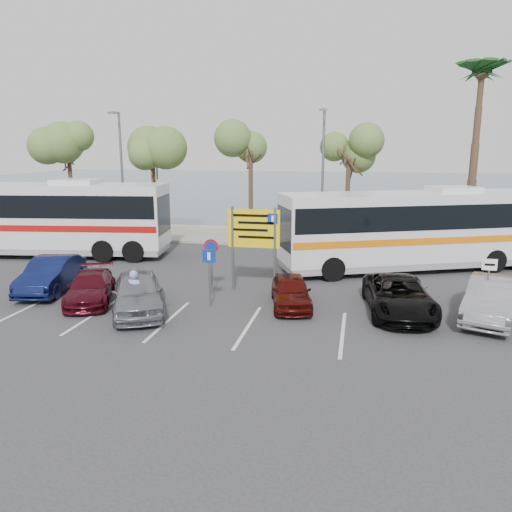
% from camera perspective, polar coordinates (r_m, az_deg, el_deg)
% --- Properties ---
extents(ground, '(120.00, 120.00, 0.00)m').
position_cam_1_polar(ground, '(18.58, -5.39, -6.59)').
color(ground, '#2F2F32').
rests_on(ground, ground).
extents(kerb_strip, '(44.00, 2.40, 0.15)m').
position_cam_1_polar(kerb_strip, '(31.77, 2.06, 1.62)').
color(kerb_strip, gray).
rests_on(kerb_strip, ground).
extents(seawall, '(48.00, 0.80, 0.60)m').
position_cam_1_polar(seawall, '(33.67, 2.64, 2.62)').
color(seawall, gray).
rests_on(seawall, ground).
extents(sea, '(140.00, 140.00, 0.00)m').
position_cam_1_polar(sea, '(77.17, 7.95, 7.85)').
color(sea, '#44586C').
rests_on(sea, ground).
extents(tree_far_left, '(3.20, 3.20, 7.60)m').
position_cam_1_polar(tree_far_left, '(36.30, -20.73, 12.13)').
color(tree_far_left, '#382619').
rests_on(tree_far_left, kerb_strip).
extents(tree_left, '(3.20, 3.20, 7.20)m').
position_cam_1_polar(tree_left, '(33.50, -11.79, 12.14)').
color(tree_left, '#382619').
rests_on(tree_left, kerb_strip).
extents(tree_mid, '(3.20, 3.20, 8.00)m').
position_cam_1_polar(tree_mid, '(31.50, -0.62, 13.57)').
color(tree_mid, '#382619').
rests_on(tree_mid, kerb_strip).
extents(tree_right, '(3.20, 3.20, 7.40)m').
position_cam_1_polar(tree_right, '(30.76, 10.64, 12.48)').
color(tree_right, '#382619').
rests_on(tree_right, kerb_strip).
extents(palm_tree, '(4.80, 4.80, 11.20)m').
position_cam_1_polar(palm_tree, '(31.61, 24.40, 18.35)').
color(palm_tree, '#382619').
rests_on(palm_tree, kerb_strip).
extents(street_lamp_left, '(0.45, 1.15, 8.01)m').
position_cam_1_polar(street_lamp_left, '(33.94, -15.15, 9.59)').
color(street_lamp_left, slate).
rests_on(street_lamp_left, kerb_strip).
extents(street_lamp_right, '(0.45, 1.15, 8.01)m').
position_cam_1_polar(street_lamp_right, '(30.39, 7.63, 9.63)').
color(street_lamp_right, slate).
rests_on(street_lamp_right, kerb_strip).
extents(direction_sign, '(2.20, 0.12, 3.60)m').
position_cam_1_polar(direction_sign, '(20.72, -0.26, 2.41)').
color(direction_sign, slate).
rests_on(direction_sign, ground).
extents(sign_no_stop, '(0.60, 0.08, 2.35)m').
position_cam_1_polar(sign_no_stop, '(20.51, -5.12, -0.18)').
color(sign_no_stop, slate).
rests_on(sign_no_stop, ground).
extents(sign_parking, '(0.50, 0.07, 2.25)m').
position_cam_1_polar(sign_parking, '(18.94, -5.35, -1.58)').
color(sign_parking, slate).
rests_on(sign_parking, ground).
extents(sign_taxi, '(0.50, 0.07, 2.20)m').
position_cam_1_polar(sign_taxi, '(19.36, 24.98, -2.55)').
color(sign_taxi, slate).
rests_on(sign_taxi, ground).
extents(lane_markings, '(12.02, 4.20, 0.01)m').
position_cam_1_polar(lane_markings, '(18.05, -9.82, -7.28)').
color(lane_markings, silver).
rests_on(lane_markings, ground).
extents(coach_bus_left, '(14.03, 4.83, 4.29)m').
position_cam_1_polar(coach_bus_left, '(30.25, -23.19, 3.75)').
color(coach_bus_left, silver).
rests_on(coach_bus_left, ground).
extents(coach_bus_right, '(13.22, 7.72, 4.10)m').
position_cam_1_polar(coach_bus_right, '(25.75, 17.56, 2.62)').
color(coach_bus_right, silver).
rests_on(coach_bus_right, ground).
extents(car_silver_a, '(3.52, 4.78, 1.51)m').
position_cam_1_polar(car_silver_a, '(18.95, -13.37, -4.09)').
color(car_silver_a, gray).
rests_on(car_silver_a, ground).
extents(car_blue, '(2.34, 4.60, 1.45)m').
position_cam_1_polar(car_blue, '(22.87, -22.35, -1.96)').
color(car_blue, '#0F1847').
rests_on(car_blue, ground).
extents(car_maroon, '(2.99, 4.34, 1.17)m').
position_cam_1_polar(car_maroon, '(20.80, -18.40, -3.42)').
color(car_maroon, '#4A0C17').
rests_on(car_maroon, ground).
extents(car_red, '(2.16, 3.81, 1.22)m').
position_cam_1_polar(car_red, '(19.20, 4.00, -4.01)').
color(car_red, '#480C0A').
rests_on(car_red, ground).
extents(suv_black, '(2.72, 5.03, 1.34)m').
position_cam_1_polar(suv_black, '(19.09, 16.01, -4.39)').
color(suv_black, black).
rests_on(suv_black, ground).
extents(car_silver_b, '(2.94, 4.77, 1.49)m').
position_cam_1_polar(car_silver_b, '(19.58, 25.36, -4.49)').
color(car_silver_b, '#949499').
rests_on(car_silver_b, ground).
extents(pedestrian_near, '(0.64, 0.43, 1.72)m').
position_cam_1_polar(pedestrian_near, '(18.54, -13.72, -4.16)').
color(pedestrian_near, '#8B9ECB').
rests_on(pedestrian_near, ground).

